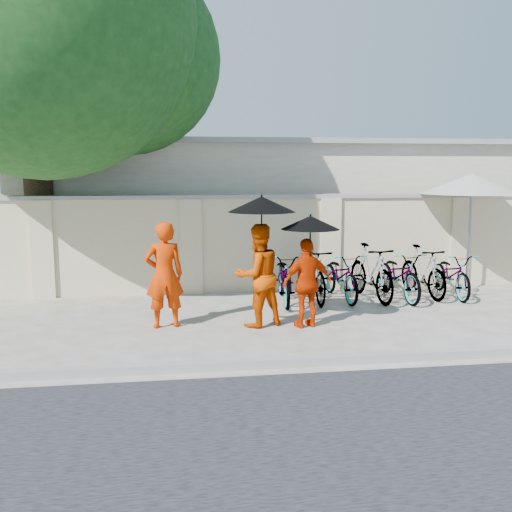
{
  "coord_description": "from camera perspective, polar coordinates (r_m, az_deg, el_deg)",
  "views": [
    {
      "loc": [
        -1.33,
        -8.88,
        2.6
      ],
      "look_at": [
        0.07,
        0.94,
        1.1
      ],
      "focal_mm": 40.0,
      "sensor_mm": 36.0,
      "label": 1
    }
  ],
  "objects": [
    {
      "name": "monk_left",
      "position": [
        9.53,
        -9.16,
        -1.88
      ],
      "size": [
        0.71,
        0.53,
        1.77
      ],
      "primitive_type": "imported",
      "rotation": [
        0.0,
        0.0,
        3.32
      ],
      "color": "red",
      "rests_on": "ground"
    },
    {
      "name": "compound_wall",
      "position": [
        12.4,
        2.76,
        1.18
      ],
      "size": [
        20.0,
        0.3,
        2.0
      ],
      "primitive_type": "cube",
      "color": "beige",
      "rests_on": "ground"
    },
    {
      "name": "bike_6",
      "position": [
        12.46,
        18.97,
        -1.75
      ],
      "size": [
        0.7,
        1.79,
        0.92
      ],
      "primitive_type": "imported",
      "rotation": [
        0.0,
        0.0,
        -0.05
      ],
      "color": "gray",
      "rests_on": "ground"
    },
    {
      "name": "kerb",
      "position": [
        7.73,
        2.26,
        -10.6
      ],
      "size": [
        40.0,
        0.16,
        0.12
      ],
      "primitive_type": "cube",
      "color": "gray",
      "rests_on": "ground"
    },
    {
      "name": "bike_2",
      "position": [
        11.64,
        8.48,
        -1.96
      ],
      "size": [
        0.79,
        1.89,
        0.97
      ],
      "primitive_type": "imported",
      "rotation": [
        0.0,
        0.0,
        0.08
      ],
      "color": "gray",
      "rests_on": "ground"
    },
    {
      "name": "monk_right",
      "position": [
        9.48,
        5.15,
        -2.71
      ],
      "size": [
        0.93,
        0.55,
        1.49
      ],
      "primitive_type": "imported",
      "rotation": [
        0.0,
        0.0,
        3.37
      ],
      "color": "#C72900",
      "rests_on": "ground"
    },
    {
      "name": "bike_5",
      "position": [
        12.28,
        16.34,
        -1.47
      ],
      "size": [
        0.69,
        1.79,
        1.05
      ],
      "primitive_type": "imported",
      "rotation": [
        0.0,
        0.0,
        0.12
      ],
      "color": "gray",
      "rests_on": "ground"
    },
    {
      "name": "bike_3",
      "position": [
        11.68,
        11.43,
        -1.61
      ],
      "size": [
        0.76,
        1.92,
        1.12
      ],
      "primitive_type": "imported",
      "rotation": [
        0.0,
        0.0,
        0.13
      ],
      "color": "gray",
      "rests_on": "ground"
    },
    {
      "name": "patio_umbrella",
      "position": [
        12.99,
        20.79,
        6.65
      ],
      "size": [
        2.5,
        2.5,
        2.53
      ],
      "rotation": [
        0.0,
        0.0,
        0.21
      ],
      "color": "gray",
      "rests_on": "ground"
    },
    {
      "name": "ground",
      "position": [
        9.34,
        0.37,
        -7.55
      ],
      "size": [
        80.0,
        80.0,
        0.0
      ],
      "primitive_type": "plane",
      "color": "#B8B3AA"
    },
    {
      "name": "bike_4",
      "position": [
        11.9,
        14.1,
        -1.84
      ],
      "size": [
        0.78,
        1.93,
        0.99
      ],
      "primitive_type": "imported",
      "rotation": [
        0.0,
        0.0,
        0.06
      ],
      "color": "gray",
      "rests_on": "ground"
    },
    {
      "name": "bike_0",
      "position": [
        11.27,
        2.89,
        -2.14
      ],
      "size": [
        0.85,
        1.97,
        1.0
      ],
      "primitive_type": "imported",
      "rotation": [
        0.0,
        0.0,
        -0.1
      ],
      "color": "gray",
      "rests_on": "ground"
    },
    {
      "name": "parasol_right",
      "position": [
        9.26,
        5.47,
        3.35
      ],
      "size": [
        0.95,
        0.95,
        1.02
      ],
      "color": "black",
      "rests_on": "ground"
    },
    {
      "name": "building_behind",
      "position": [
        16.25,
        3.72,
        5.06
      ],
      "size": [
        14.0,
        6.0,
        3.2
      ],
      "primitive_type": "cube",
      "color": "beige",
      "rests_on": "ground"
    },
    {
      "name": "bike_1",
      "position": [
        11.38,
        5.79,
        -1.8
      ],
      "size": [
        0.53,
        1.84,
        1.1
      ],
      "primitive_type": "imported",
      "rotation": [
        0.0,
        0.0,
        -0.01
      ],
      "color": "gray",
      "rests_on": "ground"
    },
    {
      "name": "monk_center",
      "position": [
        9.48,
        0.19,
        -1.95
      ],
      "size": [
        1.02,
        0.92,
        1.73
      ],
      "primitive_type": "imported",
      "rotation": [
        0.0,
        0.0,
        3.53
      ],
      "color": "#C73D00",
      "rests_on": "ground"
    },
    {
      "name": "parasol_center",
      "position": [
        9.27,
        0.57,
        5.2
      ],
      "size": [
        1.11,
        1.11,
        1.2
      ],
      "color": "black",
      "rests_on": "ground"
    },
    {
      "name": "shade_tree",
      "position": [
        12.33,
        -20.09,
        19.8
      ],
      "size": [
        6.7,
        6.2,
        8.2
      ],
      "color": "#4A3822",
      "rests_on": "ground"
    }
  ]
}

